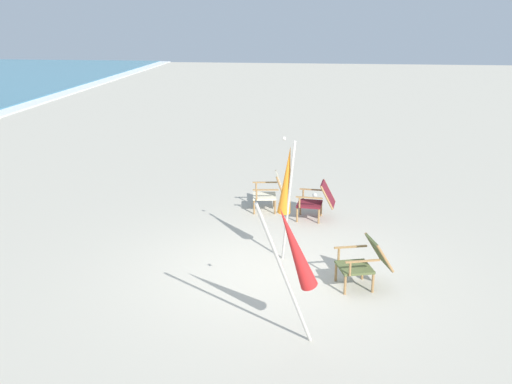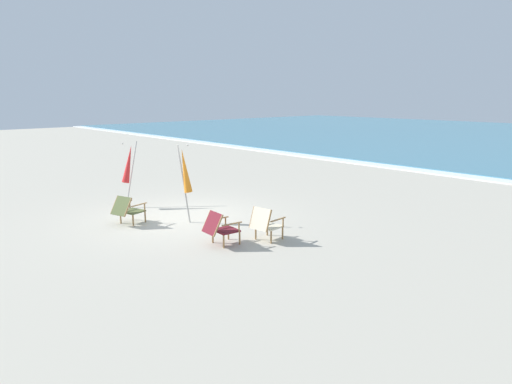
# 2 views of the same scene
# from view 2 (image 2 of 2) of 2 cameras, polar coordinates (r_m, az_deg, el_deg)

# --- Properties ---
(ground_plane) EXTENTS (80.00, 80.00, 0.00)m
(ground_plane) POSITION_cam_2_polar(r_m,az_deg,el_deg) (12.94, -9.17, -3.14)
(ground_plane) COLOR #B7AF9E
(surf_band) EXTENTS (80.00, 1.10, 0.06)m
(surf_band) POSITION_cam_2_polar(r_m,az_deg,el_deg) (22.12, 19.01, 2.71)
(surf_band) COLOR white
(surf_band) RESTS_ON ground
(beach_chair_back_left) EXTENTS (0.66, 0.75, 0.82)m
(beach_chair_back_left) POSITION_cam_2_polar(r_m,az_deg,el_deg) (10.64, 1.16, -3.90)
(beach_chair_back_left) COLOR beige
(beach_chair_back_left) RESTS_ON ground
(beach_chair_mid_center) EXTENTS (0.64, 0.80, 0.79)m
(beach_chair_mid_center) POSITION_cam_2_polar(r_m,az_deg,el_deg) (10.37, -4.55, -4.39)
(beach_chair_mid_center) COLOR maroon
(beach_chair_mid_center) RESTS_ON ground
(beach_chair_front_left) EXTENTS (0.76, 0.90, 0.77)m
(beach_chair_front_left) POSITION_cam_2_polar(r_m,az_deg,el_deg) (12.45, -15.77, -2.05)
(beach_chair_front_left) COLOR #515B33
(beach_chair_front_left) RESTS_ON ground
(umbrella_furled_orange) EXTENTS (0.42, 0.41, 2.11)m
(umbrella_furled_orange) POSITION_cam_2_polar(r_m,az_deg,el_deg) (12.14, -8.87, 2.55)
(umbrella_furled_orange) COLOR #B7B2A8
(umbrella_furled_orange) RESTS_ON ground
(umbrella_furled_red) EXTENTS (0.55, 0.80, 1.99)m
(umbrella_furled_red) POSITION_cam_2_polar(r_m,az_deg,el_deg) (14.33, -15.64, 3.33)
(umbrella_furled_red) COLOR #B7B2A8
(umbrella_furled_red) RESTS_ON ground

